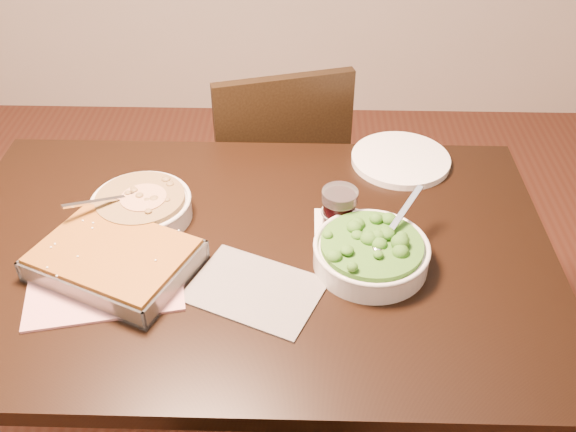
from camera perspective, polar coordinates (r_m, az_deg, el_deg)
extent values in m
cube|color=black|center=(1.48, -3.63, -3.37)|extent=(1.40, 0.90, 0.04)
cube|color=black|center=(1.53, -3.53, -5.33)|extent=(1.26, 0.76, 0.08)
cylinder|color=black|center=(2.14, -19.26, -3.77)|extent=(0.07, 0.07, 0.71)
cylinder|color=black|center=(2.06, 15.10, -4.48)|extent=(0.07, 0.07, 0.71)
cube|color=#C3374F|center=(1.44, -15.89, -5.52)|extent=(0.37, 0.30, 0.01)
cube|color=#222228|center=(1.37, -2.93, -6.57)|extent=(0.32, 0.28, 0.00)
cube|color=white|center=(1.53, 4.48, -0.69)|extent=(0.11, 0.11, 0.00)
cylinder|color=silver|center=(1.58, -12.84, 0.57)|extent=(0.24, 0.24, 0.05)
torus|color=silver|center=(1.56, -12.98, 1.34)|extent=(0.24, 0.24, 0.01)
cylinder|color=#3E2E11|center=(1.56, -13.00, 1.46)|extent=(0.21, 0.21, 0.02)
cube|color=silver|center=(1.53, -15.42, 0.83)|extent=(0.12, 0.11, 0.05)
cylinder|color=maroon|center=(1.55, -12.73, 1.63)|extent=(0.11, 0.11, 0.00)
cylinder|color=silver|center=(1.42, 7.36, -3.53)|extent=(0.25, 0.25, 0.05)
torus|color=silver|center=(1.40, 7.45, -2.66)|extent=(0.26, 0.26, 0.01)
cylinder|color=#244E12|center=(1.40, 7.47, -2.54)|extent=(0.23, 0.23, 0.02)
cube|color=silver|center=(1.45, 9.08, -0.41)|extent=(0.10, 0.15, 0.05)
cube|color=silver|center=(1.46, -14.98, -4.51)|extent=(0.40, 0.36, 0.01)
cube|color=#5F330D|center=(1.44, -15.17, -3.65)|extent=(0.38, 0.34, 0.05)
cube|color=silver|center=(1.51, -12.43, -1.09)|extent=(0.30, 0.14, 0.04)
cube|color=silver|center=(1.38, -18.12, -6.68)|extent=(0.30, 0.14, 0.04)
cube|color=silver|center=(1.36, -9.78, -5.85)|extent=(0.10, 0.22, 0.04)
cube|color=silver|center=(1.54, -19.87, -1.90)|extent=(0.10, 0.22, 0.04)
cylinder|color=black|center=(1.51, 4.55, 0.37)|extent=(0.08, 0.08, 0.07)
cylinder|color=silver|center=(1.48, 4.64, 1.80)|extent=(0.08, 0.08, 0.03)
cylinder|color=white|center=(1.77, 9.97, 4.97)|extent=(0.27, 0.27, 0.02)
cube|color=black|center=(2.26, -1.51, 3.70)|extent=(0.52, 0.52, 0.04)
cylinder|color=black|center=(2.57, 1.54, 2.37)|extent=(0.04, 0.04, 0.41)
cylinder|color=black|center=(2.30, 4.00, -2.75)|extent=(0.04, 0.04, 0.41)
cylinder|color=black|center=(2.51, -6.39, 1.13)|extent=(0.04, 0.04, 0.41)
cylinder|color=black|center=(2.23, -4.84, -4.29)|extent=(0.04, 0.04, 0.41)
cube|color=black|center=(1.97, -0.33, 6.39)|extent=(0.41, 0.15, 0.45)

